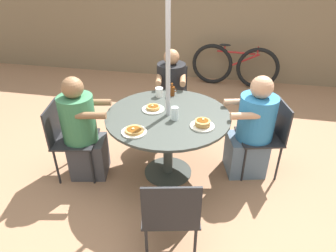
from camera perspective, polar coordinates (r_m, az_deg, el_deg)
ground_plane at (r=3.42m, az=0.00°, el=-8.74°), size 12.00×12.00×0.00m
back_fence at (r=5.76m, az=6.24°, el=18.23°), size 10.00×0.06×1.91m
patio_table at (r=3.06m, az=0.00°, el=0.23°), size 1.26×1.26×0.73m
umbrella_pole at (r=2.82m, az=0.00°, el=10.47°), size 0.04×0.04×2.39m
patio_chair_north at (r=3.34m, az=18.37°, el=-1.23°), size 0.52×0.52×0.83m
diner_north at (r=3.28m, az=15.65°, el=-1.05°), size 0.55×0.47×1.13m
patio_chair_east at (r=4.06m, az=0.69°, el=6.16°), size 0.49×0.49×0.83m
diner_east at (r=3.90m, az=0.61°, el=5.50°), size 0.41×0.52×1.13m
patio_chair_south at (r=3.30m, az=-18.64°, el=-1.72°), size 0.51×0.51×0.83m
diner_south at (r=3.24m, az=-15.91°, el=-1.32°), size 0.53×0.43×1.13m
patio_chair_west at (r=2.31m, az=0.51°, el=-15.92°), size 0.51×0.51×0.83m
pancake_plate_a at (r=3.09m, az=-2.84°, el=3.37°), size 0.23×0.23×0.05m
pancake_plate_b at (r=2.72m, az=-6.46°, el=-0.96°), size 0.23×0.23×0.05m
pancake_plate_c at (r=2.80m, az=6.56°, el=0.36°), size 0.23×0.23×0.08m
syrup_bottle at (r=3.40m, az=0.76°, el=6.73°), size 0.09×0.06×0.15m
coffee_cup at (r=3.38m, az=-1.69°, el=6.48°), size 0.09×0.09×0.10m
drinking_glass_a at (r=2.89m, az=1.31°, el=2.41°), size 0.07×0.07×0.13m
bicycle at (r=5.58m, az=12.55°, el=11.12°), size 1.54×0.44×0.75m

